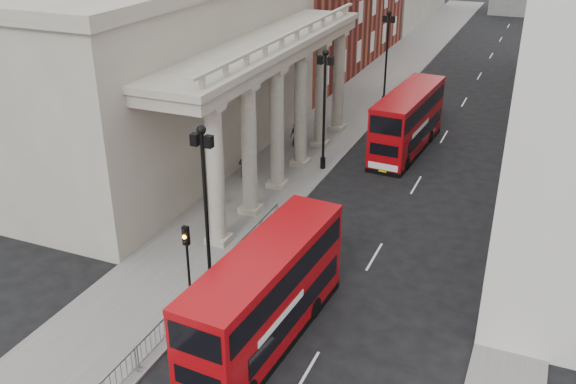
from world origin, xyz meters
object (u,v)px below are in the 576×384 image
at_px(lamp_post_north, 387,52).
at_px(bus_far, 408,120).
at_px(pedestrian_a, 214,199).
at_px(pedestrian_b, 244,164).
at_px(lamp_post_mid, 324,102).
at_px(lamp_post_south, 205,198).
at_px(bus_near, 266,294).
at_px(traffic_light, 187,253).
at_px(pedestrian_c, 297,134).

height_order(lamp_post_north, bus_far, lamp_post_north).
relative_size(lamp_post_north, bus_far, 0.78).
height_order(pedestrian_a, pedestrian_b, pedestrian_b).
bearing_deg(lamp_post_mid, lamp_post_south, -90.00).
xyz_separation_m(lamp_post_mid, pedestrian_b, (-4.38, -3.48, -3.89)).
bearing_deg(lamp_post_north, bus_near, -83.03).
height_order(traffic_light, pedestrian_c, traffic_light).
bearing_deg(pedestrian_b, bus_near, 121.28).
relative_size(lamp_post_mid, traffic_light, 1.93).
bearing_deg(bus_near, lamp_post_mid, 106.42).
distance_m(lamp_post_mid, bus_near, 19.23).
height_order(lamp_post_south, traffic_light, lamp_post_south).
height_order(traffic_light, bus_far, bus_far).
xyz_separation_m(lamp_post_mid, traffic_light, (0.10, -18.02, -1.80)).
bearing_deg(traffic_light, pedestrian_c, 99.20).
height_order(lamp_post_south, bus_near, lamp_post_south).
height_order(lamp_post_mid, pedestrian_c, lamp_post_mid).
xyz_separation_m(bus_near, bus_far, (0.23, 24.50, 0.03)).
xyz_separation_m(bus_far, pedestrian_a, (-8.22, -14.65, -1.49)).
relative_size(lamp_post_south, pedestrian_c, 4.43).
height_order(pedestrian_b, pedestrian_c, pedestrian_c).
relative_size(lamp_post_south, traffic_light, 1.93).
bearing_deg(pedestrian_b, lamp_post_north, -101.04).
relative_size(lamp_post_mid, bus_far, 0.78).
distance_m(lamp_post_north, pedestrian_c, 13.62).
xyz_separation_m(bus_near, pedestrian_c, (-7.59, 21.96, -1.29)).
bearing_deg(pedestrian_c, pedestrian_b, -98.28).
bearing_deg(traffic_light, bus_near, -7.86).
xyz_separation_m(traffic_light, pedestrian_c, (-3.47, 21.39, -2.05)).
bearing_deg(lamp_post_mid, bus_near, -77.19).
height_order(traffic_light, pedestrian_b, traffic_light).
bearing_deg(bus_far, pedestrian_b, -129.51).
xyz_separation_m(lamp_post_south, lamp_post_north, (0.00, 32.00, 0.00)).
relative_size(lamp_post_south, bus_near, 0.79).
xyz_separation_m(lamp_post_north, bus_near, (4.23, -34.59, -2.56)).
height_order(lamp_post_north, traffic_light, lamp_post_north).
height_order(lamp_post_south, bus_far, lamp_post_south).
relative_size(lamp_post_south, lamp_post_north, 1.00).
distance_m(pedestrian_b, pedestrian_c, 6.93).
xyz_separation_m(lamp_post_south, lamp_post_mid, (0.00, 16.00, 0.00)).
xyz_separation_m(lamp_post_mid, pedestrian_a, (-3.76, -8.74, -4.02)).
xyz_separation_m(pedestrian_a, pedestrian_b, (-0.61, 5.26, 0.13)).
relative_size(pedestrian_a, pedestrian_b, 0.86).
bearing_deg(pedestrian_a, bus_near, -43.32).
bearing_deg(lamp_post_mid, lamp_post_north, 90.00).
bearing_deg(pedestrian_c, bus_near, -70.81).
xyz_separation_m(lamp_post_north, bus_far, (4.46, -10.09, -2.52)).
bearing_deg(bus_far, bus_near, -86.81).
bearing_deg(lamp_post_mid, pedestrian_c, 134.93).
bearing_deg(lamp_post_south, bus_far, 78.50).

